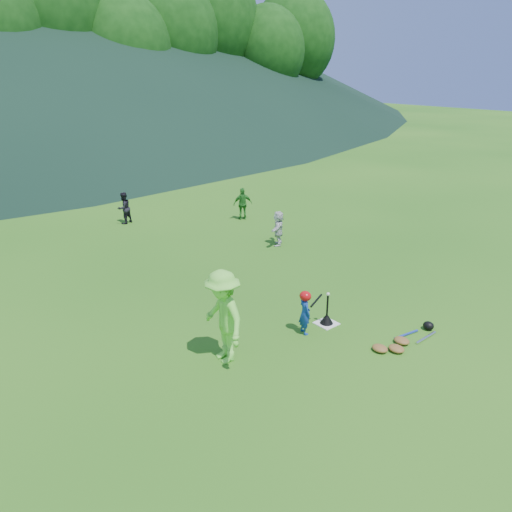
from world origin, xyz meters
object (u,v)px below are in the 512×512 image
(home_plate, at_px, (326,323))
(batting_tee, at_px, (327,319))
(fielder_b, at_px, (124,208))
(adult_coach, at_px, (223,317))
(fielder_c, at_px, (243,204))
(batter_child, at_px, (305,313))
(fielder_d, at_px, (278,228))
(equipment_pile, at_px, (402,341))

(home_plate, bearing_deg, batting_tee, 0.00)
(fielder_b, bearing_deg, adult_coach, 57.10)
(home_plate, height_order, fielder_c, fielder_c)
(batter_child, height_order, fielder_b, fielder_b)
(adult_coach, height_order, fielder_d, adult_coach)
(home_plate, height_order, adult_coach, adult_coach)
(home_plate, relative_size, batting_tee, 0.66)
(batting_tee, xyz_separation_m, equipment_pile, (0.59, -1.59, -0.06))
(fielder_c, bearing_deg, batting_tee, 89.92)
(fielder_d, bearing_deg, batter_child, 12.07)
(home_plate, height_order, batter_child, batter_child)
(fielder_b, bearing_deg, batting_tee, 72.30)
(adult_coach, xyz_separation_m, fielder_c, (6.24, 7.37, -0.34))
(adult_coach, height_order, equipment_pile, adult_coach)
(fielder_b, bearing_deg, equipment_pile, 75.17)
(adult_coach, xyz_separation_m, equipment_pile, (3.23, -1.88, -0.88))
(fielder_c, distance_m, fielder_d, 3.11)
(fielder_d, height_order, batting_tee, fielder_d)
(adult_coach, xyz_separation_m, fielder_b, (2.56, 9.72, -0.36))
(home_plate, xyz_separation_m, fielder_c, (3.60, 7.66, 0.59))
(adult_coach, xyz_separation_m, batting_tee, (2.64, -0.29, -0.82))
(home_plate, bearing_deg, adult_coach, 173.80)
(fielder_b, xyz_separation_m, equipment_pile, (0.67, -11.60, -0.52))
(fielder_c, xyz_separation_m, equipment_pile, (-3.00, -9.25, -0.54))
(batter_child, distance_m, fielder_c, 8.74)
(fielder_c, bearing_deg, fielder_b, -7.53)
(equipment_pile, bearing_deg, fielder_b, 93.31)
(fielder_d, bearing_deg, fielder_c, -148.27)
(adult_coach, distance_m, batting_tee, 2.78)
(equipment_pile, bearing_deg, fielder_c, 72.01)
(home_plate, relative_size, adult_coach, 0.24)
(fielder_b, bearing_deg, home_plate, 72.30)
(home_plate, distance_m, fielder_b, 10.02)
(adult_coach, bearing_deg, home_plate, 92.11)
(batter_child, height_order, batting_tee, batter_child)
(home_plate, height_order, batting_tee, batting_tee)
(fielder_c, bearing_deg, equipment_pile, 97.11)
(home_plate, height_order, equipment_pile, equipment_pile)
(home_plate, relative_size, equipment_pile, 0.25)
(adult_coach, height_order, batting_tee, adult_coach)
(fielder_d, distance_m, batting_tee, 5.42)
(home_plate, height_order, fielder_d, fielder_d)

